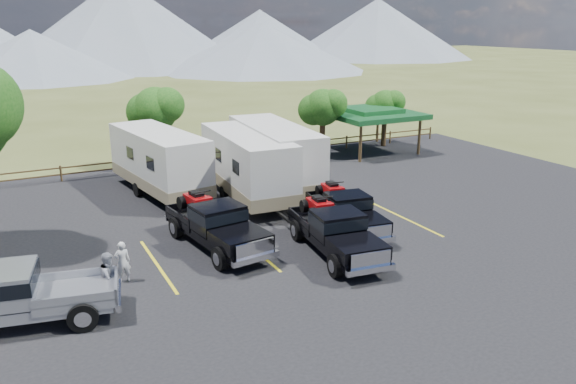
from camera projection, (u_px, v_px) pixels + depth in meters
name	position (u px, v px, depth m)	size (l,w,h in m)	color
ground	(343.00, 275.00, 21.01)	(320.00, 320.00, 0.00)	#464E21
asphalt_lot	(305.00, 248.00, 23.57)	(44.00, 34.00, 0.04)	black
stall_lines	(294.00, 239.00, 24.41)	(12.12, 5.50, 0.01)	gold
tree_ne_a	(322.00, 108.00, 38.41)	(3.11, 2.92, 4.76)	#322113
tree_ne_b	(385.00, 105.00, 41.97)	(2.77, 2.59, 4.27)	#322113
tree_north	(155.00, 109.00, 35.23)	(3.46, 3.24, 5.25)	#322113
rail_fence	(220.00, 155.00, 37.48)	(36.12, 0.12, 1.00)	brown
pavilion	(371.00, 114.00, 40.34)	(6.20, 6.20, 3.22)	brown
mountain_range	(8.00, 29.00, 105.77)	(209.00, 71.00, 20.00)	gray
rig_left	(215.00, 224.00, 23.35)	(2.88, 6.53, 2.11)	black
rig_center	(335.00, 230.00, 22.71)	(2.71, 6.31, 2.04)	black
rig_right	(345.00, 210.00, 25.32)	(2.66, 5.98, 1.93)	black
trailer_left	(159.00, 162.00, 30.33)	(3.73, 10.06, 3.48)	white
trailer_center	(247.00, 165.00, 29.45)	(3.10, 10.20, 3.54)	white
trailer_right	(275.00, 156.00, 31.23)	(3.39, 10.49, 3.63)	white
pickup_silver	(15.00, 296.00, 17.26)	(6.60, 3.18, 1.90)	#A0A3A9
person_a	(122.00, 262.00, 20.24)	(0.56, 0.37, 1.55)	silver
person_b	(110.00, 277.00, 18.76)	(0.86, 0.67, 1.76)	gray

